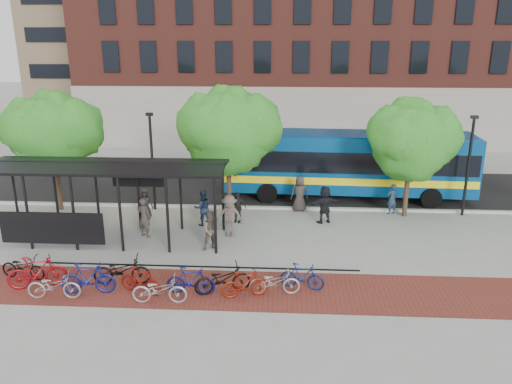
# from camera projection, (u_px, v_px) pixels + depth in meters

# --- Properties ---
(ground) EXTENTS (160.00, 160.00, 0.00)m
(ground) POSITION_uv_depth(u_px,v_px,m) (287.00, 238.00, 22.72)
(ground) COLOR #9E9E99
(ground) RESTS_ON ground
(asphalt_street) EXTENTS (160.00, 8.00, 0.01)m
(asphalt_street) POSITION_uv_depth(u_px,v_px,m) (287.00, 187.00, 30.34)
(asphalt_street) COLOR black
(asphalt_street) RESTS_ON ground
(curb) EXTENTS (160.00, 0.25, 0.12)m
(curb) POSITION_uv_depth(u_px,v_px,m) (287.00, 208.00, 26.51)
(curb) COLOR #B7B7B2
(curb) RESTS_ON ground
(brick_strip) EXTENTS (24.00, 3.00, 0.01)m
(brick_strip) POSITION_uv_depth(u_px,v_px,m) (232.00, 290.00, 18.06)
(brick_strip) COLOR maroon
(brick_strip) RESTS_ON ground
(bike_rack_rail) EXTENTS (12.00, 0.05, 0.95)m
(bike_rack_rail) POSITION_uv_depth(u_px,v_px,m) (200.00, 277.00, 18.99)
(bike_rack_rail) COLOR black
(bike_rack_rail) RESTS_ON ground
(building_brick) EXTENTS (55.00, 14.00, 20.00)m
(building_brick) POSITION_uv_depth(u_px,v_px,m) (402.00, 23.00, 43.99)
(building_brick) COLOR brown
(building_brick) RESTS_ON ground
(bus_shelter) EXTENTS (10.60, 3.07, 3.60)m
(bus_shelter) POSITION_uv_depth(u_px,v_px,m) (102.00, 175.00, 21.82)
(bus_shelter) COLOR black
(bus_shelter) RESTS_ON ground
(tree_a) EXTENTS (4.90, 4.00, 6.18)m
(tree_a) POSITION_uv_depth(u_px,v_px,m) (54.00, 130.00, 25.31)
(tree_a) COLOR #382619
(tree_a) RESTS_ON ground
(tree_b) EXTENTS (5.15, 4.20, 6.47)m
(tree_b) POSITION_uv_depth(u_px,v_px,m) (230.00, 128.00, 24.75)
(tree_b) COLOR #382619
(tree_b) RESTS_ON ground
(tree_c) EXTENTS (4.66, 3.80, 5.92)m
(tree_c) POSITION_uv_depth(u_px,v_px,m) (413.00, 138.00, 24.37)
(tree_c) COLOR #382619
(tree_c) RESTS_ON ground
(lamp_post_left) EXTENTS (0.35, 0.20, 5.12)m
(lamp_post_left) POSITION_uv_depth(u_px,v_px,m) (152.00, 159.00, 25.72)
(lamp_post_left) COLOR black
(lamp_post_left) RESTS_ON ground
(lamp_post_right) EXTENTS (0.35, 0.20, 5.12)m
(lamp_post_right) POSITION_uv_depth(u_px,v_px,m) (469.00, 163.00, 24.84)
(lamp_post_right) COLOR black
(lamp_post_right) RESTS_ON ground
(bus) EXTENTS (13.81, 3.71, 3.70)m
(bus) POSITION_uv_depth(u_px,v_px,m) (348.00, 161.00, 27.93)
(bus) COLOR navy
(bus) RESTS_ON ground
(bike_0) EXTENTS (1.88, 0.91, 0.95)m
(bike_0) POSITION_uv_depth(u_px,v_px,m) (23.00, 267.00, 18.76)
(bike_0) COLOR black
(bike_0) RESTS_ON ground
(bike_1) EXTENTS (2.15, 1.20, 1.24)m
(bike_1) POSITION_uv_depth(u_px,v_px,m) (37.00, 272.00, 18.04)
(bike_1) COLOR maroon
(bike_1) RESTS_ON ground
(bike_2) EXTENTS (1.90, 0.76, 0.98)m
(bike_2) POSITION_uv_depth(u_px,v_px,m) (54.00, 286.00, 17.33)
(bike_2) COLOR #949496
(bike_2) RESTS_ON ground
(bike_3) EXTENTS (1.98, 0.71, 1.17)m
(bike_3) POSITION_uv_depth(u_px,v_px,m) (88.00, 279.00, 17.63)
(bike_3) COLOR navy
(bike_3) RESTS_ON ground
(bike_4) EXTENTS (2.16, 0.91, 1.10)m
(bike_4) POSITION_uv_depth(u_px,v_px,m) (122.00, 270.00, 18.33)
(bike_4) COLOR black
(bike_4) RESTS_ON ground
(bike_5) EXTENTS (1.73, 0.97, 1.00)m
(bike_5) POSITION_uv_depth(u_px,v_px,m) (141.00, 281.00, 17.67)
(bike_5) COLOR maroon
(bike_5) RESTS_ON ground
(bike_6) EXTENTS (1.92, 0.75, 0.99)m
(bike_6) POSITION_uv_depth(u_px,v_px,m) (160.00, 290.00, 17.03)
(bike_6) COLOR #9C9C9E
(bike_6) RESTS_ON ground
(bike_7) EXTENTS (1.76, 0.54, 1.05)m
(bike_7) POSITION_uv_depth(u_px,v_px,m) (191.00, 281.00, 17.61)
(bike_7) COLOR navy
(bike_7) RESTS_ON ground
(bike_8) EXTENTS (2.16, 1.31, 1.07)m
(bike_8) POSITION_uv_depth(u_px,v_px,m) (223.00, 279.00, 17.69)
(bike_8) COLOR black
(bike_8) RESTS_ON ground
(bike_9) EXTENTS (1.74, 0.92, 1.00)m
(bike_9) POSITION_uv_depth(u_px,v_px,m) (245.00, 284.00, 17.42)
(bike_9) COLOR maroon
(bike_9) RESTS_ON ground
(bike_10) EXTENTS (1.86, 0.79, 0.95)m
(bike_10) POSITION_uv_depth(u_px,v_px,m) (275.00, 282.00, 17.63)
(bike_10) COLOR #ABABAD
(bike_10) RESTS_ON ground
(bike_11) EXTENTS (1.70, 0.81, 0.98)m
(bike_11) POSITION_uv_depth(u_px,v_px,m) (302.00, 276.00, 18.00)
(bike_11) COLOR navy
(bike_11) RESTS_ON ground
(pedestrian_0) EXTENTS (0.86, 0.65, 1.58)m
(pedestrian_0) POSITION_uv_depth(u_px,v_px,m) (145.00, 204.00, 24.94)
(pedestrian_0) COLOR black
(pedestrian_0) RESTS_ON ground
(pedestrian_1) EXTENTS (0.80, 0.68, 1.87)m
(pedestrian_1) POSITION_uv_depth(u_px,v_px,m) (144.00, 217.00, 22.63)
(pedestrian_1) COLOR #39322E
(pedestrian_1) RESTS_ON ground
(pedestrian_2) EXTENTS (1.04, 0.92, 1.78)m
(pedestrian_2) POSITION_uv_depth(u_px,v_px,m) (203.00, 208.00, 24.03)
(pedestrian_2) COLOR #1A273D
(pedestrian_2) RESTS_ON ground
(pedestrian_3) EXTENTS (1.38, 0.93, 1.97)m
(pedestrian_3) POSITION_uv_depth(u_px,v_px,m) (230.00, 216.00, 22.64)
(pedestrian_3) COLOR brown
(pedestrian_3) RESTS_ON ground
(pedestrian_4) EXTENTS (0.98, 0.60, 1.55)m
(pedestrian_4) POSITION_uv_depth(u_px,v_px,m) (237.00, 207.00, 24.46)
(pedestrian_4) COLOR black
(pedestrian_4) RESTS_ON ground
(pedestrian_5) EXTENTS (1.80, 1.20, 1.86)m
(pedestrian_5) POSITION_uv_depth(u_px,v_px,m) (325.00, 205.00, 24.34)
(pedestrian_5) COLOR black
(pedestrian_5) RESTS_ON ground
(pedestrian_6) EXTENTS (0.95, 0.65, 1.88)m
(pedestrian_6) POSITION_uv_depth(u_px,v_px,m) (300.00, 194.00, 26.03)
(pedestrian_6) COLOR #37312C
(pedestrian_6) RESTS_ON ground
(pedestrian_7) EXTENTS (0.70, 0.61, 1.61)m
(pedestrian_7) POSITION_uv_depth(u_px,v_px,m) (392.00, 199.00, 25.60)
(pedestrian_7) COLOR #1F3349
(pedestrian_7) RESTS_ON ground
(pedestrian_8) EXTENTS (1.03, 0.92, 1.75)m
(pedestrian_8) POSITION_uv_depth(u_px,v_px,m) (212.00, 231.00, 21.21)
(pedestrian_8) COLOR brown
(pedestrian_8) RESTS_ON ground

